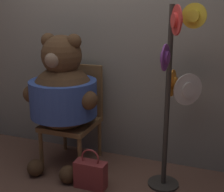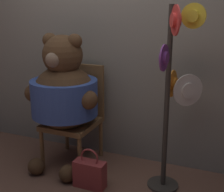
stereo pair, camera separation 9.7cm
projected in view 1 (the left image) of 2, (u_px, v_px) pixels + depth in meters
ground_plane at (80, 187)px, 2.81m from camera, size 14.00×14.00×0.00m
wall_back at (111, 32)px, 3.15m from camera, size 8.00×0.10×2.65m
chair at (75, 113)px, 3.21m from camera, size 0.48×0.53×1.00m
teddy_bear at (63, 94)px, 2.99m from camera, size 0.78×0.69×1.33m
hat_display_rack at (174, 89)px, 2.60m from camera, size 0.41×0.49×1.60m
handbag_on_ground at (91, 174)px, 2.78m from camera, size 0.29×0.12×0.37m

